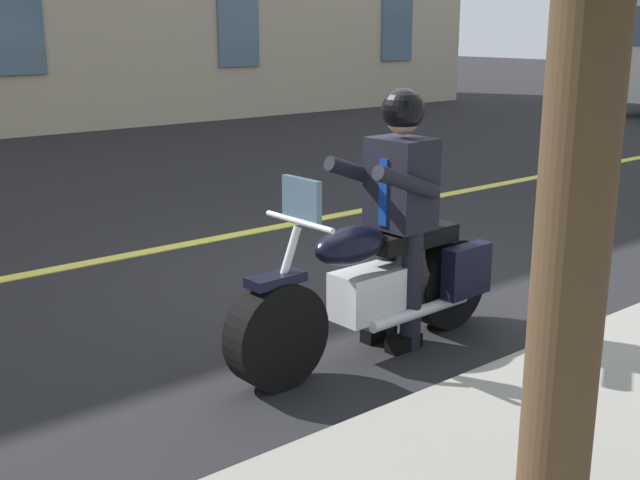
{
  "coord_description": "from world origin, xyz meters",
  "views": [
    {
      "loc": [
        4.25,
        4.81,
        2.13
      ],
      "look_at": [
        1.02,
        0.86,
        0.75
      ],
      "focal_mm": 44.87,
      "sensor_mm": 36.0,
      "label": 1
    }
  ],
  "objects": [
    {
      "name": "lane_center_stripe",
      "position": [
        0.0,
        -2.0,
        0.01
      ],
      "size": [
        60.0,
        0.16,
        0.01
      ],
      "primitive_type": "cube",
      "color": "#E5DB4C",
      "rests_on": "ground_plane"
    },
    {
      "name": "ground_plane",
      "position": [
        0.0,
        0.0,
        0.0
      ],
      "size": [
        80.0,
        80.0,
        0.0
      ],
      "primitive_type": "plane",
      "color": "black"
    },
    {
      "name": "rider_main",
      "position": [
        0.59,
        1.15,
        1.04
      ],
      "size": [
        0.63,
        0.56,
        1.74
      ],
      "color": "black",
      "rests_on": "ground_plane"
    },
    {
      "name": "motorcycle_main",
      "position": [
        0.78,
        1.16,
        0.45
      ],
      "size": [
        2.21,
        0.63,
        1.26
      ],
      "color": "black",
      "rests_on": "ground_plane"
    }
  ]
}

